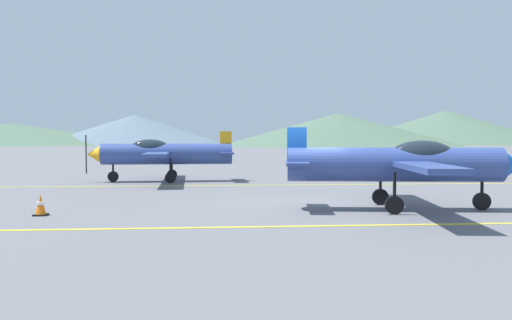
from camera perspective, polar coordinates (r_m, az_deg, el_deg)
name	(u,v)px	position (r m, az deg, el deg)	size (l,w,h in m)	color
ground_plane	(302,206)	(16.34, 5.14, -5.11)	(400.00, 400.00, 0.00)	slate
apron_line_near	(328,226)	(12.79, 7.95, -7.22)	(80.00, 0.16, 0.01)	yellow
apron_line_far	(275,185)	(23.40, 2.14, -2.79)	(80.00, 0.16, 0.01)	yellow
airplane_near	(403,163)	(16.03, 15.91, -0.35)	(7.20, 8.26, 2.47)	#33478C
airplane_mid	(162,153)	(25.77, -10.39, 0.74)	(7.15, 8.23, 2.47)	#33478C
traffic_cone_front	(41,205)	(15.53, -22.68, -4.62)	(0.36, 0.36, 0.59)	black
hill_left	(12,134)	(177.23, -25.35, 2.62)	(86.73, 86.73, 6.61)	#4C6651
hill_centerleft	(134,130)	(167.22, -13.27, 3.28)	(56.87, 56.87, 9.33)	slate
hill_centerright	(339,129)	(138.28, 9.09, 3.35)	(63.19, 63.19, 8.63)	#4C6651
hill_right	(445,127)	(188.33, 20.17, 3.41)	(73.26, 73.26, 11.38)	#4C6651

